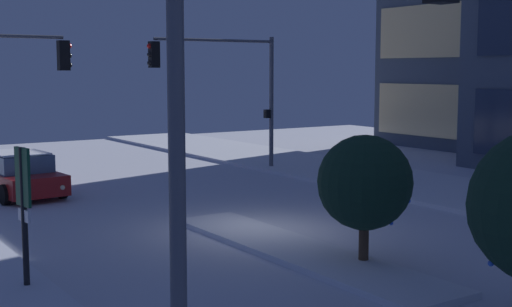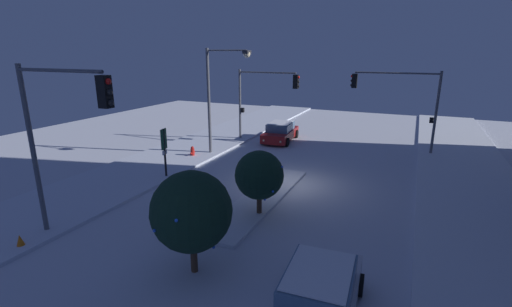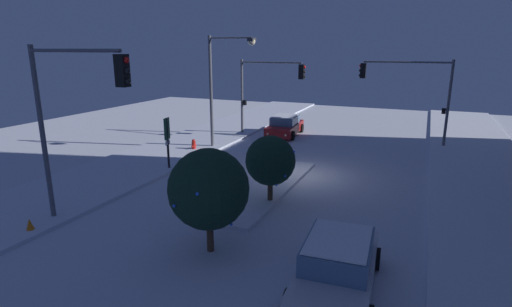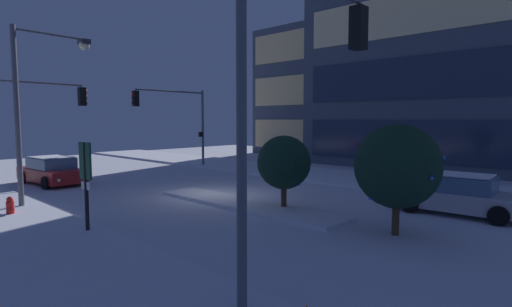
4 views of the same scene
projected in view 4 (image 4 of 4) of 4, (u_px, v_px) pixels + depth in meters
ground at (214, 196)px, 18.09m from camera, size 52.00×52.00×0.00m
curb_strip_far at (321, 175)px, 24.45m from camera, size 52.00×5.20×0.14m
median_strip at (244, 204)px, 15.91m from camera, size 9.00×1.80×0.14m
office_tower_secondary at (324, 93)px, 41.80m from camera, size 10.04×11.59×12.59m
car_near at (52, 171)px, 21.34m from camera, size 4.65×2.39×1.49m
car_far at (458, 195)px, 14.54m from camera, size 4.55×2.29×1.49m
traffic_light_corner_near_left at (31, 112)px, 19.65m from camera, size 0.32×4.92×5.54m
traffic_light_corner_near_right at (300, 69)px, 7.73m from camera, size 0.32×4.26×6.44m
traffic_light_corner_far_left at (176, 113)px, 27.50m from camera, size 0.32×5.84×5.64m
street_lamp_arched at (40, 90)px, 15.65m from camera, size 0.56×3.07×7.07m
fire_hydrant at (10, 207)px, 14.04m from camera, size 0.48×0.26×0.76m
parking_info_sign at (86, 176)px, 11.83m from camera, size 0.55×0.15×2.82m
decorated_tree_median at (284, 163)px, 15.12m from camera, size 2.10×2.07×2.89m
decorated_tree_left_of_median at (397, 166)px, 11.76m from camera, size 2.54×2.54×3.37m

